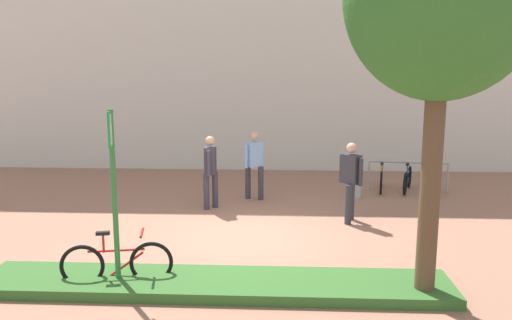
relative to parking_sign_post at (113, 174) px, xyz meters
name	(u,v)px	position (x,y,z in m)	size (l,w,h in m)	color
ground_plane	(246,237)	(1.75, 2.40, -1.74)	(60.00, 60.00, 0.00)	#936651
building_facade	(261,14)	(1.75, 9.76, 3.26)	(28.00, 1.20, 10.00)	silver
planter_strip	(215,284)	(1.46, 0.00, -1.66)	(7.00, 1.10, 0.16)	#336028
parking_sign_post	(113,174)	(0.00, 0.00, 0.00)	(0.08, 0.36, 2.68)	#2D7238
bike_at_sign	(117,263)	(-0.04, 0.08, -1.39)	(1.66, 0.47, 0.86)	black
bike_rack_cluster	(408,179)	(5.83, 6.41, -1.39)	(2.10, 1.73, 0.83)	#99999E
bollard_steel	(358,180)	(4.40, 5.67, -1.29)	(0.16, 0.16, 0.90)	#ADADB2
person_shirt_white	(254,161)	(1.76, 5.36, -0.76)	(0.48, 0.44, 1.72)	#383342
person_suited_navy	(210,167)	(0.78, 4.45, -0.76)	(0.32, 0.61, 1.72)	#383342
person_suited_dark	(351,177)	(3.91, 3.54, -0.76)	(0.45, 0.49, 1.72)	#2D2D38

